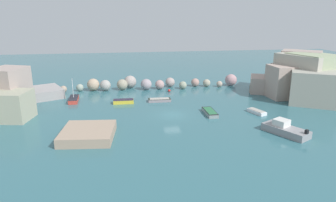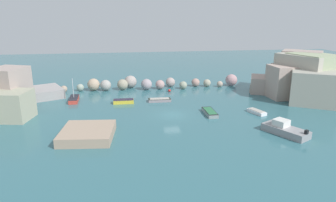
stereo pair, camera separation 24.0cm
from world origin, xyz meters
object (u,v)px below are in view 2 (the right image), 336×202
object	(u,v)px
stone_dock	(88,133)
moored_boat_2	(210,112)
moored_boat_3	(124,101)
moored_boat_4	(160,100)
moored_boat_0	(74,99)
channel_buoy	(169,91)
moored_boat_5	(285,130)
moored_boat_1	(257,112)

from	to	relation	value
stone_dock	moored_boat_2	distance (m)	19.05
moored_boat_3	moored_boat_4	world-z (taller)	moored_boat_3
moored_boat_2	moored_boat_4	distance (m)	10.75
moored_boat_4	moored_boat_3	bearing A→B (deg)	-176.96
moored_boat_0	moored_boat_2	size ratio (longest dim) A/B	1.02
stone_dock	channel_buoy	size ratio (longest dim) A/B	12.35
channel_buoy	moored_boat_5	distance (m)	26.72
moored_boat_4	moored_boat_0	bearing A→B (deg)	172.19
moored_boat_1	moored_boat_2	xyz separation A→B (m)	(-7.37, 0.71, 0.04)
moored_boat_1	moored_boat_3	xyz separation A→B (m)	(-20.57, 8.83, 0.08)
moored_boat_3	moored_boat_5	bearing A→B (deg)	-39.67
moored_boat_4	moored_boat_1	bearing A→B (deg)	-30.95
moored_boat_0	moored_boat_4	bearing A→B (deg)	78.24
moored_boat_1	moored_boat_2	bearing A→B (deg)	-115.56
stone_dock	moored_boat_2	xyz separation A→B (m)	(17.84, 6.69, -0.27)
moored_boat_0	moored_boat_4	size ratio (longest dim) A/B	1.12
channel_buoy	moored_boat_5	world-z (taller)	moored_boat_5
moored_boat_1	moored_boat_3	size ratio (longest dim) A/B	0.98
stone_dock	moored_boat_4	bearing A→B (deg)	53.73
moored_boat_1	moored_boat_4	xyz separation A→B (m)	(-14.21, 9.01, 0.02)
moored_boat_1	stone_dock	bearing A→B (deg)	-96.70
stone_dock	moored_boat_0	world-z (taller)	moored_boat_0
channel_buoy	moored_boat_1	bearing A→B (deg)	-53.73
stone_dock	moored_boat_5	bearing A→B (deg)	-5.96
moored_boat_2	moored_boat_3	xyz separation A→B (m)	(-13.20, 8.11, 0.03)
stone_dock	channel_buoy	distance (m)	25.58
moored_boat_0	moored_boat_4	xyz separation A→B (m)	(15.11, -2.45, -0.09)
stone_dock	moored_boat_0	xyz separation A→B (m)	(-4.12, 17.44, -0.21)
channel_buoy	moored_boat_1	world-z (taller)	moored_boat_1
moored_boat_1	moored_boat_5	xyz separation A→B (m)	(-0.04, -8.60, 0.35)
stone_dock	moored_boat_5	world-z (taller)	moored_boat_5
moored_boat_1	moored_boat_5	bearing A→B (deg)	-20.30
channel_buoy	moored_boat_3	size ratio (longest dim) A/B	0.16
channel_buoy	moored_boat_2	xyz separation A→B (m)	(4.05, -14.85, 0.04)
channel_buoy	moored_boat_0	xyz separation A→B (m)	(-17.90, -4.11, 0.11)
channel_buoy	moored_boat_5	bearing A→B (deg)	-64.78
moored_boat_1	moored_boat_2	size ratio (longest dim) A/B	0.78
moored_boat_0	moored_boat_5	distance (m)	35.50
moored_boat_3	moored_boat_0	bearing A→B (deg)	163.91
channel_buoy	stone_dock	bearing A→B (deg)	-122.61
moored_boat_0	stone_dock	bearing A→B (deg)	10.75
stone_dock	moored_boat_1	bearing A→B (deg)	13.34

